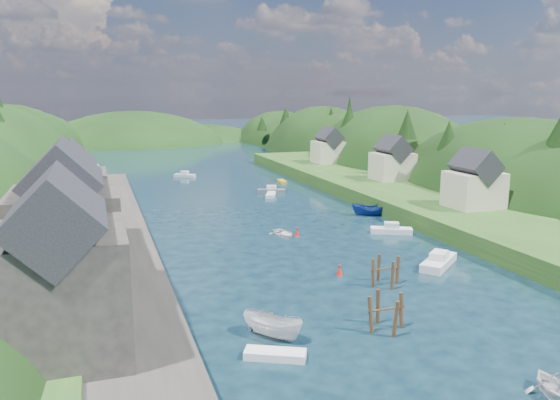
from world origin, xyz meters
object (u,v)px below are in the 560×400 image
object	(u,v)px
piling_cluster_far	(385,274)
channel_buoy_near	(340,270)
channel_buoy_far	(297,232)
piling_cluster_near	(386,316)

from	to	relation	value
piling_cluster_far	channel_buoy_near	bearing A→B (deg)	125.19
channel_buoy_near	channel_buoy_far	bearing A→B (deg)	85.09
piling_cluster_near	piling_cluster_far	distance (m)	10.45
piling_cluster_far	channel_buoy_far	distance (m)	20.37
piling_cluster_far	channel_buoy_near	distance (m)	5.12
piling_cluster_far	channel_buoy_far	world-z (taller)	piling_cluster_far
piling_cluster_near	channel_buoy_far	size ratio (longest dim) A/B	3.20
piling_cluster_near	piling_cluster_far	bearing A→B (deg)	60.88
piling_cluster_near	channel_buoy_far	world-z (taller)	piling_cluster_near
piling_cluster_near	channel_buoy_near	world-z (taller)	piling_cluster_near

